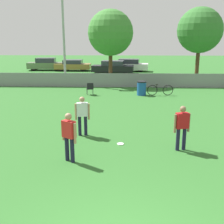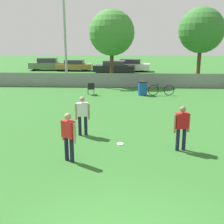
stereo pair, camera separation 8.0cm
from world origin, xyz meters
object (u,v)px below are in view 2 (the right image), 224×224
object	(u,v)px
player_receiver_white	(82,113)
trash_bin	(143,88)
player_thrower_red	(182,125)
frisbee_disc	(120,144)
parked_car_dark	(114,67)
player_defender_red	(69,134)
parked_car_white	(131,65)
parked_car_olive	(48,64)
folding_chair_sideline	(91,88)
light_pole	(65,26)
tree_far_right	(201,30)
tree_near_pole	(112,33)
bicycle_sideline	(161,90)
parked_car_tan	(74,65)

from	to	relation	value
player_receiver_white	trash_bin	distance (m)	8.79
player_thrower_red	frisbee_disc	bearing A→B (deg)	151.85
parked_car_dark	player_defender_red	bearing A→B (deg)	-85.78
player_thrower_red	trash_bin	xyz separation A→B (m)	(-0.74, 9.69, -0.43)
player_thrower_red	parked_car_white	distance (m)	23.98
parked_car_olive	folding_chair_sideline	bearing A→B (deg)	-70.16
light_pole	frisbee_disc	world-z (taller)	light_pole
tree_far_right	tree_near_pole	bearing A→B (deg)	-176.22
tree_far_right	player_receiver_white	world-z (taller)	tree_far_right
bicycle_sideline	tree_near_pole	bearing A→B (deg)	122.14
bicycle_sideline	parked_car_tan	world-z (taller)	parked_car_tan
player_receiver_white	parked_car_dark	world-z (taller)	player_receiver_white
tree_far_right	frisbee_disc	xyz separation A→B (m)	(-6.42, -14.76, -4.37)
frisbee_disc	player_defender_red	bearing A→B (deg)	-136.02
tree_near_pole	tree_far_right	distance (m)	7.41
light_pole	player_defender_red	bearing A→B (deg)	-78.25
parked_car_dark	parked_car_white	distance (m)	2.79
player_thrower_red	parked_car_olive	size ratio (longest dim) A/B	0.35
tree_near_pole	bicycle_sideline	bearing A→B (deg)	-54.83
tree_far_right	parked_car_white	world-z (taller)	tree_far_right
player_thrower_red	parked_car_tan	distance (m)	25.51
bicycle_sideline	parked_car_tan	distance (m)	16.87
bicycle_sideline	parked_car_white	world-z (taller)	parked_car_white
player_defender_red	folding_chair_sideline	size ratio (longest dim) A/B	1.89
bicycle_sideline	folding_chair_sideline	bearing A→B (deg)	177.05
parked_car_dark	frisbee_disc	bearing A→B (deg)	-81.64
player_receiver_white	parked_car_olive	bearing A→B (deg)	101.40
light_pole	parked_car_white	bearing A→B (deg)	58.87
parked_car_tan	trash_bin	bearing A→B (deg)	-63.06
light_pole	bicycle_sideline	world-z (taller)	light_pole
folding_chair_sideline	parked_car_olive	distance (m)	16.67
frisbee_disc	parked_car_olive	bearing A→B (deg)	110.80
parked_car_white	tree_far_right	bearing A→B (deg)	-50.27
player_thrower_red	parked_car_dark	xyz separation A→B (m)	(-3.11, 21.83, -0.25)
player_thrower_red	trash_bin	size ratio (longest dim) A/B	1.64
player_defender_red	trash_bin	bearing A→B (deg)	109.50
light_pole	bicycle_sideline	bearing A→B (deg)	-33.60
light_pole	folding_chair_sideline	world-z (taller)	light_pole
light_pole	parked_car_tan	size ratio (longest dim) A/B	1.90
tree_far_right	parked_car_olive	bearing A→B (deg)	148.69
folding_chair_sideline	bicycle_sideline	size ratio (longest dim) A/B	0.47
light_pole	player_receiver_white	xyz separation A→B (m)	(3.33, -13.21, -3.84)
tree_near_pole	parked_car_tan	world-z (taller)	tree_near_pole
tree_far_right	folding_chair_sideline	xyz separation A→B (m)	(-8.58, -5.58, -3.91)
trash_bin	tree_far_right	bearing A→B (deg)	47.55
player_receiver_white	frisbee_disc	size ratio (longest dim) A/B	6.19
player_receiver_white	frisbee_disc	bearing A→B (deg)	-38.45
tree_far_right	parked_car_tan	distance (m)	15.68
trash_bin	parked_car_olive	distance (m)	18.40
player_receiver_white	parked_car_tan	size ratio (longest dim) A/B	0.38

